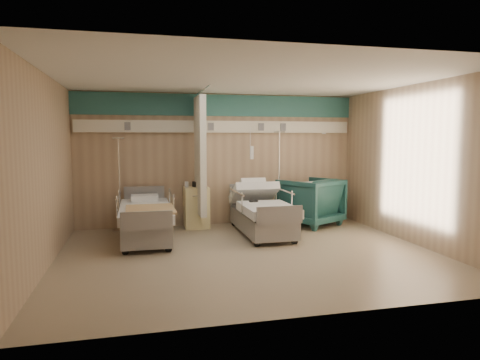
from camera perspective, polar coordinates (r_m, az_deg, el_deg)
The scene contains 13 objects.
ground at distance 7.02m, azimuth 1.18°, elevation -9.80°, with size 6.00×5.00×0.00m, color gray.
room_walls at distance 7.00m, azimuth 0.44°, elevation 5.60°, with size 6.04×5.04×2.82m.
bed_right at distance 8.32m, azimuth 2.92°, elevation -5.10°, with size 1.00×2.16×0.63m, color silver, non-canonical shape.
bed_left at distance 8.00m, azimuth -12.46°, elevation -5.68°, with size 1.00×2.16×0.63m, color silver, non-canonical shape.
bedside_cabinet at distance 8.94m, azimuth -5.83°, elevation -3.66°, with size 0.50×0.48×0.85m, color #F0DE96.
visitor_armchair at distance 9.27m, azimuth 9.37°, elevation -2.85°, with size 1.09×1.12×1.02m, color #1C4643.
waffle_blanket at distance 9.20m, azimuth 9.43°, elevation 0.50°, with size 0.62×0.55×0.07m, color silver.
iv_stand_right at distance 9.18m, azimuth 5.18°, elevation -3.49°, with size 0.36×0.36×2.01m.
iv_stand_left at distance 8.94m, azimuth -15.67°, elevation -4.11°, with size 0.33×0.33×1.87m.
call_remote at distance 8.27m, azimuth 1.81°, elevation -2.83°, with size 0.16×0.07×0.04m, color black.
tan_blanket at distance 7.48m, azimuth -11.89°, elevation -3.86°, with size 0.81×1.02×0.04m, color tan.
toiletry_bag at distance 8.93m, azimuth -5.62°, elevation -0.55°, with size 0.21×0.13×0.11m, color black.
white_cup at distance 8.88m, azimuth -7.14°, elevation -0.59°, with size 0.08×0.08×0.12m, color white.
Camera 1 is at (-1.71, -6.54, 1.88)m, focal length 32.00 mm.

